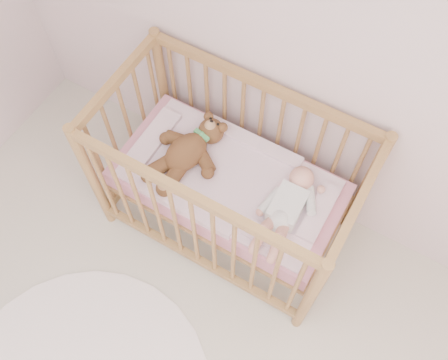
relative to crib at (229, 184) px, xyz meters
The scene contains 6 objects.
wall_back 1.01m from the crib, 46.73° to the left, with size 4.00×0.02×2.70m, color beige.
crib is the anchor object (origin of this frame).
mattress 0.01m from the crib, ahead, with size 1.22×0.62×0.13m, color #CD8091.
blanket 0.06m from the crib, ahead, with size 1.10×0.58×0.06m, color #F0A5C6, non-canonical shape.
baby 0.38m from the crib, ahead, with size 0.28×0.58×0.14m, color white, non-canonical shape.
teddy_bear 0.29m from the crib, behind, with size 0.40×0.56×0.16m, color brown, non-canonical shape.
Camera 1 is at (0.24, 0.48, 2.88)m, focal length 40.00 mm.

